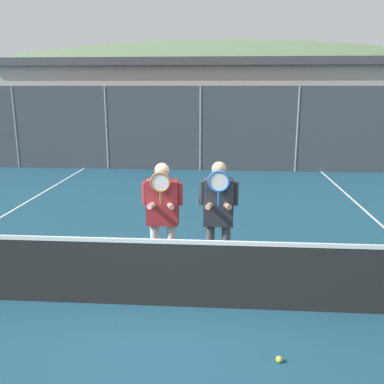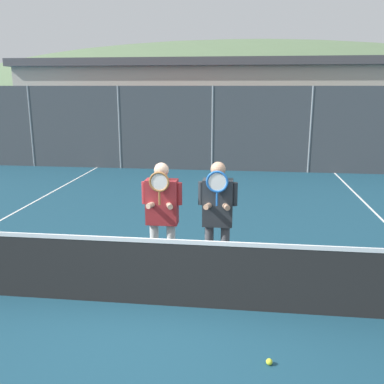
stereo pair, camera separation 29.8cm
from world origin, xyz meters
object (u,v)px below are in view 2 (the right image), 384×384
at_px(player_center_left, 217,212).
at_px(car_left_of_center, 234,135).
at_px(car_far_left, 106,134).
at_px(player_leftmost, 162,211).
at_px(car_center, 371,137).
at_px(tennis_ball_on_court, 269,362).

bearing_deg(player_center_left, car_left_of_center, 90.44).
distance_m(car_far_left, car_left_of_center, 5.32).
relative_size(player_leftmost, car_center, 0.39).
xyz_separation_m(car_left_of_center, car_center, (5.32, -0.05, 0.00)).
relative_size(player_leftmost, car_left_of_center, 0.39).
bearing_deg(car_far_left, player_leftmost, -68.06).
xyz_separation_m(car_far_left, car_center, (10.64, 0.07, 0.00)).
relative_size(player_center_left, car_center, 0.40).
height_order(car_center, tennis_ball_on_court, car_center).
bearing_deg(player_leftmost, tennis_ball_on_court, -52.67).
relative_size(player_center_left, car_left_of_center, 0.40).
bearing_deg(car_center, player_leftmost, -117.78).
xyz_separation_m(player_center_left, car_left_of_center, (-0.09, 11.56, -0.18)).
distance_m(player_leftmost, car_left_of_center, 11.55).
height_order(player_leftmost, tennis_ball_on_court, player_leftmost).
bearing_deg(car_far_left, car_center, 0.36).
height_order(player_leftmost, car_left_of_center, player_leftmost).
relative_size(car_left_of_center, tennis_ball_on_court, 65.02).
distance_m(car_left_of_center, tennis_ball_on_court, 13.52).
distance_m(player_leftmost, car_center, 12.97).
xyz_separation_m(car_far_left, tennis_ball_on_court, (6.08, -13.35, -0.84)).
distance_m(player_leftmost, car_far_left, 12.30).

